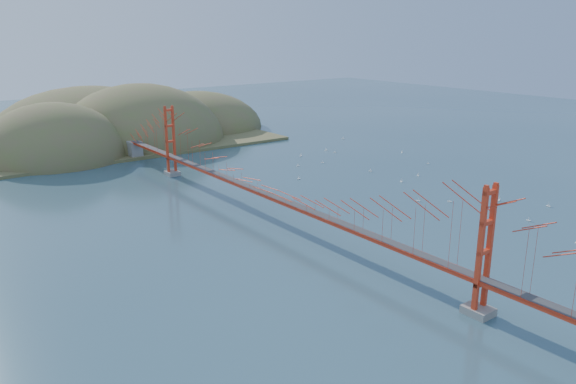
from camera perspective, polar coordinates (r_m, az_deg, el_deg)
ground at (r=71.62m, az=-1.24°, el=-3.10°), size 320.00×320.00×0.00m
bridge at (r=69.76m, az=-1.36°, el=2.38°), size 2.20×94.40×12.00m
far_headlands at (r=132.46m, az=-18.01°, el=5.11°), size 84.00×58.00×25.00m
sailboat_3 at (r=92.08m, az=1.10°, el=1.40°), size 0.63×0.55×0.72m
sailboat_0 at (r=78.39m, az=23.24°, el=-2.62°), size 0.49×0.55×0.63m
sailboat_16 at (r=103.70m, az=3.53°, el=3.06°), size 0.55×0.55×0.60m
sailboat_11 at (r=105.86m, az=14.02°, el=2.87°), size 0.51×0.51×0.57m
sailboat_9 at (r=114.39m, az=11.52°, el=4.01°), size 0.62×0.62×0.66m
sailboat_7 at (r=114.23m, az=3.88°, el=4.28°), size 0.61×0.57×0.68m
sailboat_14 at (r=92.26m, az=11.45°, el=1.10°), size 0.56×0.57×0.65m
sailboat_17 at (r=126.69m, az=5.61°, el=5.42°), size 0.61×0.61×0.67m
sailboat_13 at (r=85.99m, az=20.65°, el=-0.74°), size 0.66×0.65×0.74m
sailboat_5 at (r=85.81m, az=24.94°, el=-1.26°), size 0.47×0.58×0.69m
sailboat_12 at (r=100.82m, az=1.02°, el=2.70°), size 0.52×0.47×0.59m
sailboat_8 at (r=108.89m, az=1.32°, el=3.73°), size 0.69×0.69×0.75m
sailboat_4 at (r=96.73m, az=13.08°, el=1.70°), size 0.53×0.54×0.60m
sailboat_15 at (r=112.53m, az=4.82°, el=4.08°), size 0.66×0.66×0.72m
sailboat_1 at (r=83.15m, az=16.11°, el=-0.88°), size 0.67×0.67×0.71m
sailboat_extra_0 at (r=98.12m, az=8.37°, el=2.16°), size 0.58×0.60×0.67m
sailboat_extra_1 at (r=82.40m, az=13.09°, el=-0.82°), size 0.66×0.66×0.69m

